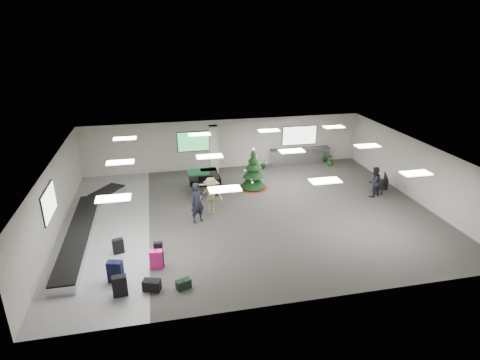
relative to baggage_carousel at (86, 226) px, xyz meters
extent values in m
plane|color=#3E3B38|center=(7.84, 0.08, -0.21)|extent=(18.00, 18.00, 0.00)
cube|color=#9E9891|center=(7.84, 7.08, 1.39)|extent=(18.00, 0.02, 3.20)
cube|color=#9E9891|center=(7.84, -6.92, 1.39)|extent=(18.00, 0.02, 3.20)
cube|color=#9E9891|center=(-1.16, 0.08, 1.39)|extent=(0.02, 14.00, 3.20)
cube|color=#9E9891|center=(16.84, 0.08, 1.39)|extent=(0.02, 14.00, 3.20)
cube|color=silver|center=(7.84, 0.08, 2.99)|extent=(18.00, 14.00, 0.02)
cube|color=gray|center=(0.84, 0.08, -0.21)|extent=(4.00, 14.00, 0.01)
cube|color=beige|center=(6.84, 5.68, 1.39)|extent=(0.50, 0.50, 3.20)
cube|color=green|center=(5.84, 7.03, 1.69)|extent=(2.20, 0.08, 1.30)
cube|color=white|center=(12.84, 7.03, 1.69)|extent=(2.40, 0.08, 1.30)
cube|color=white|center=(-1.11, -0.92, 1.69)|extent=(0.08, 2.10, 1.30)
cube|color=white|center=(1.84, -3.92, 2.93)|extent=(1.20, 0.60, 0.04)
cube|color=white|center=(1.84, 0.08, 2.93)|extent=(1.20, 0.60, 0.04)
cube|color=white|center=(1.84, 4.08, 2.93)|extent=(1.20, 0.60, 0.04)
cube|color=white|center=(5.84, -3.92, 2.93)|extent=(1.20, 0.60, 0.04)
cube|color=white|center=(5.84, 0.08, 2.93)|extent=(1.20, 0.60, 0.04)
cube|color=white|center=(5.84, 4.08, 2.93)|extent=(1.20, 0.60, 0.04)
cube|color=white|center=(9.84, -3.92, 2.93)|extent=(1.20, 0.60, 0.04)
cube|color=white|center=(9.84, 0.08, 2.93)|extent=(1.20, 0.60, 0.04)
cube|color=white|center=(9.84, 4.08, 2.93)|extent=(1.20, 0.60, 0.04)
cube|color=white|center=(13.84, -3.92, 2.93)|extent=(1.20, 0.60, 0.04)
cube|color=white|center=(13.84, 0.08, 2.93)|extent=(1.20, 0.60, 0.04)
cube|color=white|center=(13.84, 4.08, 2.93)|extent=(1.20, 0.60, 0.04)
cube|color=silver|center=(-0.16, -0.92, -0.02)|extent=(1.00, 8.00, 0.38)
cube|color=black|center=(-0.16, -0.92, 0.19)|extent=(0.95, 7.90, 0.05)
cube|color=silver|center=(0.64, 3.68, -0.02)|extent=(1.97, 2.21, 0.38)
cube|color=black|center=(0.64, 3.68, 0.19)|extent=(1.87, 2.10, 0.05)
cube|color=silver|center=(12.84, 6.73, 0.31)|extent=(4.00, 0.60, 1.05)
cube|color=#2A2B2D|center=(12.84, 6.73, 0.85)|extent=(4.05, 0.65, 0.04)
cube|color=black|center=(1.85, -5.26, 0.18)|extent=(0.53, 0.33, 0.78)
cube|color=black|center=(1.85, -5.26, 0.58)|extent=(0.05, 0.17, 0.02)
cube|color=black|center=(3.17, -3.76, 0.14)|extent=(0.49, 0.33, 0.70)
cube|color=black|center=(3.17, -3.76, 0.49)|extent=(0.06, 0.15, 0.02)
cube|color=#FA208A|center=(3.13, -3.82, 0.17)|extent=(0.52, 0.32, 0.77)
cube|color=black|center=(3.13, -3.82, 0.57)|extent=(0.05, 0.17, 0.02)
cube|color=black|center=(3.22, -2.83, 0.07)|extent=(0.38, 0.22, 0.56)
cube|color=black|center=(3.22, -2.83, 0.35)|extent=(0.03, 0.12, 0.02)
cube|color=black|center=(1.64, -4.37, 0.20)|extent=(0.60, 0.45, 0.83)
cube|color=black|center=(1.64, -4.37, 0.63)|extent=(0.08, 0.19, 0.02)
cube|color=black|center=(4.04, -5.33, -0.04)|extent=(0.59, 0.42, 0.35)
cube|color=black|center=(4.04, -5.33, 0.15)|extent=(0.08, 0.16, 0.02)
cube|color=black|center=(1.61, -2.37, 0.11)|extent=(0.49, 0.37, 0.64)
cube|color=black|center=(1.61, -2.37, 0.44)|extent=(0.07, 0.15, 0.02)
cube|color=black|center=(2.93, -5.19, -0.01)|extent=(0.69, 0.52, 0.40)
cube|color=black|center=(2.93, -5.19, 0.20)|extent=(0.10, 0.20, 0.02)
cone|color=maroon|center=(8.75, 3.30, -0.16)|extent=(1.73, 1.73, 0.11)
cylinder|color=#3F2819|center=(8.75, 3.30, 0.01)|extent=(0.11, 0.11, 0.45)
cone|color=black|center=(8.75, 3.30, 0.29)|extent=(1.45, 1.45, 0.82)
cone|color=black|center=(8.75, 3.30, 0.83)|extent=(1.18, 1.18, 0.73)
cone|color=black|center=(8.75, 3.30, 1.29)|extent=(0.91, 0.91, 0.64)
cone|color=black|center=(8.75, 3.30, 1.65)|extent=(0.64, 0.64, 0.55)
cone|color=black|center=(8.75, 3.30, 1.97)|extent=(0.36, 0.36, 0.41)
cone|color=#FFE566|center=(8.75, 3.30, 2.17)|extent=(0.15, 0.15, 0.16)
cube|color=black|center=(5.90, 3.34, 0.68)|extent=(1.69, 1.91, 0.31)
cube|color=black|center=(5.90, 2.30, 0.59)|extent=(1.58, 0.33, 0.11)
cube|color=white|center=(5.90, 2.27, 0.66)|extent=(1.42, 0.15, 0.02)
cube|color=black|center=(5.90, 2.57, 0.90)|extent=(0.76, 0.03, 0.24)
cylinder|color=black|center=(5.25, 2.57, 0.16)|extent=(0.11, 0.11, 0.74)
cylinder|color=black|center=(6.56, 2.57, 0.16)|extent=(0.11, 0.11, 0.74)
cylinder|color=black|center=(5.90, 4.10, 0.16)|extent=(0.11, 0.11, 0.74)
cube|color=black|center=(15.70, 1.29, 0.20)|extent=(1.05, 1.55, 0.06)
cylinder|color=black|center=(15.70, 0.70, -0.02)|extent=(0.06, 0.06, 0.39)
cylinder|color=black|center=(15.70, 1.89, -0.02)|extent=(0.06, 0.06, 0.39)
cube|color=black|center=(15.92, 1.29, 0.48)|extent=(0.65, 1.37, 0.49)
imported|color=black|center=(5.16, -0.25, 0.78)|extent=(0.85, 0.72, 1.98)
imported|color=#867D53|center=(5.91, 0.50, 0.74)|extent=(1.35, 0.93, 1.91)
imported|color=black|center=(14.89, 0.73, 0.64)|extent=(1.01, 0.90, 1.71)
imported|color=#154216|center=(10.22, 6.31, 0.16)|extent=(0.53, 0.50, 0.76)
imported|color=#154216|center=(14.73, 5.97, 0.15)|extent=(0.57, 0.57, 0.73)
camera|label=1|loc=(3.50, -17.48, 8.72)|focal=30.00mm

